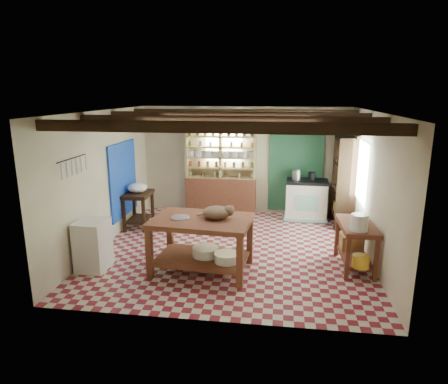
# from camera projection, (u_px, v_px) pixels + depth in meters

# --- Properties ---
(floor) EXTENTS (5.00, 5.00, 0.02)m
(floor) POSITION_uv_depth(u_px,v_px,m) (232.00, 250.00, 7.67)
(floor) COLOR maroon
(floor) RESTS_ON ground
(ceiling) EXTENTS (5.00, 5.00, 0.02)m
(ceiling) POSITION_uv_depth(u_px,v_px,m) (232.00, 111.00, 7.03)
(ceiling) COLOR #48484D
(ceiling) RESTS_ON wall_back
(wall_back) EXTENTS (5.00, 0.04, 2.60)m
(wall_back) POSITION_uv_depth(u_px,v_px,m) (244.00, 161.00, 9.75)
(wall_back) COLOR beige
(wall_back) RESTS_ON floor
(wall_front) EXTENTS (5.00, 0.04, 2.60)m
(wall_front) POSITION_uv_depth(u_px,v_px,m) (208.00, 227.00, 4.95)
(wall_front) COLOR beige
(wall_front) RESTS_ON floor
(wall_left) EXTENTS (0.04, 5.00, 2.60)m
(wall_left) POSITION_uv_depth(u_px,v_px,m) (103.00, 179.00, 7.68)
(wall_left) COLOR beige
(wall_left) RESTS_ON floor
(wall_right) EXTENTS (0.04, 5.00, 2.60)m
(wall_right) POSITION_uv_depth(u_px,v_px,m) (373.00, 188.00, 7.01)
(wall_right) COLOR beige
(wall_right) RESTS_ON floor
(ceiling_beams) EXTENTS (5.00, 3.80, 0.15)m
(ceiling_beams) POSITION_uv_depth(u_px,v_px,m) (232.00, 118.00, 7.06)
(ceiling_beams) COLOR black
(ceiling_beams) RESTS_ON ceiling
(blue_wall_patch) EXTENTS (0.04, 1.40, 1.60)m
(blue_wall_patch) POSITION_uv_depth(u_px,v_px,m) (123.00, 179.00, 8.59)
(blue_wall_patch) COLOR blue
(blue_wall_patch) RESTS_ON wall_left
(green_wall_patch) EXTENTS (1.30, 0.04, 2.30)m
(green_wall_patch) POSITION_uv_depth(u_px,v_px,m) (296.00, 164.00, 9.56)
(green_wall_patch) COLOR #215234
(green_wall_patch) RESTS_ON wall_back
(window_back) EXTENTS (0.90, 0.02, 0.80)m
(window_back) POSITION_uv_depth(u_px,v_px,m) (224.00, 144.00, 9.70)
(window_back) COLOR white
(window_back) RESTS_ON wall_back
(window_right) EXTENTS (0.02, 1.30, 1.20)m
(window_right) POSITION_uv_depth(u_px,v_px,m) (361.00, 171.00, 7.95)
(window_right) COLOR white
(window_right) RESTS_ON wall_right
(utensil_rail) EXTENTS (0.06, 0.90, 0.28)m
(utensil_rail) POSITION_uv_depth(u_px,v_px,m) (73.00, 166.00, 6.41)
(utensil_rail) COLOR black
(utensil_rail) RESTS_ON wall_left
(pot_rack) EXTENTS (0.86, 0.12, 0.36)m
(pot_rack) POSITION_uv_depth(u_px,v_px,m) (298.00, 127.00, 8.93)
(pot_rack) COLOR black
(pot_rack) RESTS_ON ceiling
(shelving_unit) EXTENTS (1.70, 0.34, 2.20)m
(shelving_unit) POSITION_uv_depth(u_px,v_px,m) (221.00, 170.00, 9.69)
(shelving_unit) COLOR tan
(shelving_unit) RESTS_ON floor
(tall_rack) EXTENTS (0.40, 0.86, 2.00)m
(tall_rack) POSITION_uv_depth(u_px,v_px,m) (344.00, 182.00, 8.84)
(tall_rack) COLOR black
(tall_rack) RESTS_ON floor
(work_table) EXTENTS (1.70, 1.21, 0.91)m
(work_table) POSITION_uv_depth(u_px,v_px,m) (202.00, 245.00, 6.65)
(work_table) COLOR brown
(work_table) RESTS_ON floor
(stove) EXTENTS (0.98, 0.68, 0.93)m
(stove) POSITION_uv_depth(u_px,v_px,m) (306.00, 199.00, 9.41)
(stove) COLOR white
(stove) RESTS_ON floor
(prep_table) EXTENTS (0.57, 0.81, 0.80)m
(prep_table) POSITION_uv_depth(u_px,v_px,m) (139.00, 210.00, 8.82)
(prep_table) COLOR black
(prep_table) RESTS_ON floor
(white_cabinet) EXTENTS (0.47, 0.57, 0.85)m
(white_cabinet) POSITION_uv_depth(u_px,v_px,m) (93.00, 245.00, 6.73)
(white_cabinet) COLOR silver
(white_cabinet) RESTS_ON floor
(right_counter) EXTENTS (0.59, 1.12, 0.79)m
(right_counter) POSITION_uv_depth(u_px,v_px,m) (355.00, 246.00, 6.78)
(right_counter) COLOR brown
(right_counter) RESTS_ON floor
(cat) EXTENTS (0.50, 0.40, 0.21)m
(cat) POSITION_uv_depth(u_px,v_px,m) (217.00, 212.00, 6.51)
(cat) COLOR #896B4F
(cat) RESTS_ON work_table
(steel_tray) EXTENTS (0.34, 0.34, 0.02)m
(steel_tray) POSITION_uv_depth(u_px,v_px,m) (180.00, 217.00, 6.57)
(steel_tray) COLOR #B7B7BF
(steel_tray) RESTS_ON work_table
(basin_large) EXTENTS (0.48, 0.48, 0.15)m
(basin_large) POSITION_uv_depth(u_px,v_px,m) (206.00, 252.00, 6.72)
(basin_large) COLOR silver
(basin_large) RESTS_ON work_table
(basin_small) EXTENTS (0.45, 0.45, 0.14)m
(basin_small) POSITION_uv_depth(u_px,v_px,m) (227.00, 257.00, 6.50)
(basin_small) COLOR silver
(basin_small) RESTS_ON work_table
(kettle_left) EXTENTS (0.22, 0.22, 0.24)m
(kettle_left) POSITION_uv_depth(u_px,v_px,m) (297.00, 175.00, 9.31)
(kettle_left) COLOR #B7B7BF
(kettle_left) RESTS_ON stove
(kettle_right) EXTENTS (0.16, 0.16, 0.19)m
(kettle_right) POSITION_uv_depth(u_px,v_px,m) (312.00, 176.00, 9.26)
(kettle_right) COLOR black
(kettle_right) RESTS_ON stove
(enamel_bowl) EXTENTS (0.44, 0.44, 0.21)m
(enamel_bowl) POSITION_uv_depth(u_px,v_px,m) (137.00, 188.00, 8.70)
(enamel_bowl) COLOR silver
(enamel_bowl) RESTS_ON prep_table
(white_bucket) EXTENTS (0.28, 0.28, 0.27)m
(white_bucket) POSITION_uv_depth(u_px,v_px,m) (359.00, 222.00, 6.31)
(white_bucket) COLOR silver
(white_bucket) RESTS_ON right_counter
(wicker_basket) EXTENTS (0.39, 0.32, 0.27)m
(wicker_basket) POSITION_uv_depth(u_px,v_px,m) (352.00, 242.00, 7.08)
(wicker_basket) COLOR #A77443
(wicker_basket) RESTS_ON right_counter
(yellow_tub) EXTENTS (0.28, 0.28, 0.20)m
(yellow_tub) POSITION_uv_depth(u_px,v_px,m) (361.00, 261.00, 6.36)
(yellow_tub) COLOR gold
(yellow_tub) RESTS_ON right_counter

